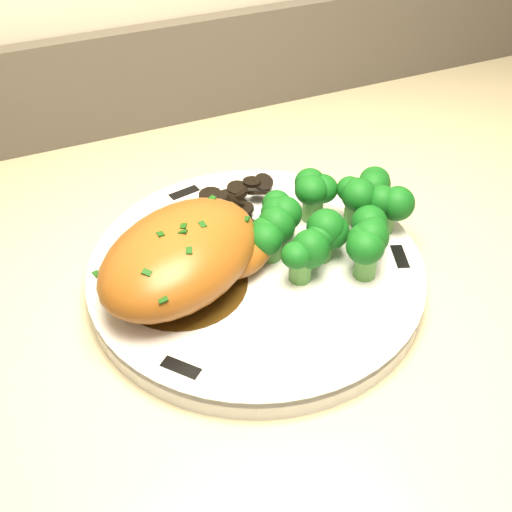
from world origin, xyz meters
name	(u,v)px	position (x,y,z in m)	size (l,w,h in m)	color
plate	(256,273)	(0.16, 1.69, 0.84)	(0.29, 0.29, 0.02)	silver
rim_accent_0	(184,193)	(0.13, 1.81, 0.85)	(0.03, 0.01, 0.00)	black
rim_accent_1	(181,368)	(0.06, 1.61, 0.85)	(0.03, 0.01, 0.00)	black
rim_accent_2	(400,257)	(0.28, 1.65, 0.85)	(0.03, 0.01, 0.00)	black
gravy_pool	(182,283)	(0.09, 1.69, 0.85)	(0.11, 0.11, 0.00)	#38240A
chicken_breast	(187,256)	(0.10, 1.69, 0.88)	(0.19, 0.17, 0.06)	#955219
mushroom_pile	(253,206)	(0.19, 1.76, 0.86)	(0.09, 0.07, 0.02)	black
broccoli_florets	(335,221)	(0.24, 1.69, 0.88)	(0.15, 0.12, 0.04)	#4F903D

